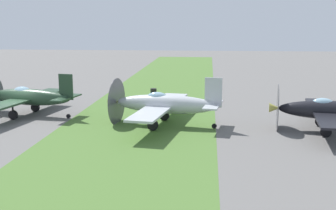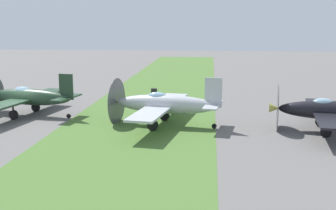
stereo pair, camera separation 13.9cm
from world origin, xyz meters
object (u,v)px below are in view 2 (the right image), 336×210
object	(u,v)px
airplane_trail	(330,110)
airplane_wingman	(164,104)
fuel_drum	(154,93)
airplane_lead	(28,97)

from	to	relation	value
airplane_trail	airplane_wingman	bearing A→B (deg)	93.22
airplane_wingman	airplane_trail	distance (m)	11.28
airplane_trail	fuel_drum	size ratio (longest dim) A/B	11.13
airplane_lead	fuel_drum	world-z (taller)	airplane_lead
airplane_trail	fuel_drum	xyz separation A→B (m)	(12.08, 13.48, -1.04)
airplane_trail	fuel_drum	bearing A→B (deg)	54.95
fuel_drum	airplane_lead	bearing A→B (deg)	136.06
airplane_wingman	fuel_drum	size ratio (longest dim) A/B	11.70
airplane_wingman	airplane_trail	size ratio (longest dim) A/B	1.05
airplane_lead	fuel_drum	xyz separation A→B (m)	(9.12, -8.78, -1.05)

